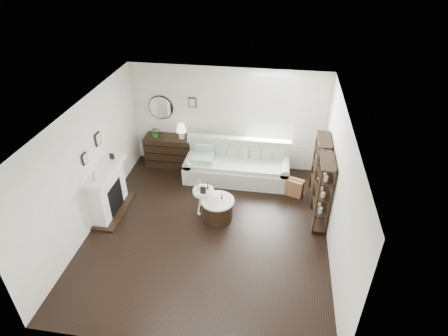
% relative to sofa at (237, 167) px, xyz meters
% --- Properties ---
extents(room, '(5.50, 5.50, 5.50)m').
position_rel_sofa_xyz_m(room, '(0.38, 0.62, 1.26)').
color(room, black).
rests_on(room, ground).
extents(fireplace, '(0.50, 1.40, 1.84)m').
position_rel_sofa_xyz_m(fireplace, '(-2.67, -1.78, 0.20)').
color(fireplace, white).
rests_on(fireplace, ground).
extents(shelf_unit_far, '(0.30, 0.80, 1.60)m').
position_rel_sofa_xyz_m(shelf_unit_far, '(1.98, -0.53, 0.46)').
color(shelf_unit_far, black).
rests_on(shelf_unit_far, ground).
extents(shelf_unit_near, '(0.30, 0.80, 1.60)m').
position_rel_sofa_xyz_m(shelf_unit_near, '(1.98, -1.43, 0.46)').
color(shelf_unit_near, black).
rests_on(shelf_unit_near, ground).
extents(sofa, '(2.64, 0.91, 1.02)m').
position_rel_sofa_xyz_m(sofa, '(0.00, 0.00, 0.00)').
color(sofa, '#AFBAA6').
rests_on(sofa, ground).
extents(quilt, '(0.55, 0.45, 0.14)m').
position_rel_sofa_xyz_m(quilt, '(-0.86, -0.13, 0.26)').
color(quilt, '#25876D').
rests_on(quilt, sofa).
extents(suitcase, '(0.68, 0.42, 0.43)m').
position_rel_sofa_xyz_m(suitcase, '(1.35, -0.47, -0.12)').
color(suitcase, brown).
rests_on(suitcase, ground).
extents(dresser, '(1.26, 0.54, 0.84)m').
position_rel_sofa_xyz_m(dresser, '(-1.89, 0.39, 0.08)').
color(dresser, black).
rests_on(dresser, ground).
extents(table_lamp, '(0.33, 0.33, 0.40)m').
position_rel_sofa_xyz_m(table_lamp, '(-1.52, 0.39, 0.70)').
color(table_lamp, white).
rests_on(table_lamp, dresser).
extents(potted_plant, '(0.34, 0.32, 0.30)m').
position_rel_sofa_xyz_m(potted_plant, '(-2.20, 0.34, 0.65)').
color(potted_plant, '#225919').
rests_on(potted_plant, dresser).
extents(drum_table, '(0.73, 0.73, 0.50)m').
position_rel_sofa_xyz_m(drum_table, '(-0.22, -1.65, -0.08)').
color(drum_table, black).
rests_on(drum_table, ground).
extents(pedestal_table, '(0.48, 0.48, 0.58)m').
position_rel_sofa_xyz_m(pedestal_table, '(-0.58, -1.44, 0.20)').
color(pedestal_table, white).
rests_on(pedestal_table, ground).
extents(eiffel_drum, '(0.12, 0.12, 0.18)m').
position_rel_sofa_xyz_m(eiffel_drum, '(-0.14, -1.60, 0.26)').
color(eiffel_drum, black).
rests_on(eiffel_drum, drum_table).
extents(bottle_drum, '(0.07, 0.07, 0.31)m').
position_rel_sofa_xyz_m(bottle_drum, '(-0.40, -1.73, 0.32)').
color(bottle_drum, silver).
rests_on(bottle_drum, drum_table).
extents(card_frame_drum, '(0.17, 0.06, 0.22)m').
position_rel_sofa_xyz_m(card_frame_drum, '(-0.27, -1.83, 0.28)').
color(card_frame_drum, white).
rests_on(card_frame_drum, drum_table).
extents(eiffel_ped, '(0.14, 0.14, 0.19)m').
position_rel_sofa_xyz_m(eiffel_ped, '(-0.48, -1.41, 0.34)').
color(eiffel_ped, black).
rests_on(eiffel_ped, pedestal_table).
extents(flask_ped, '(0.13, 0.13, 0.23)m').
position_rel_sofa_xyz_m(flask_ped, '(-0.66, -1.42, 0.36)').
color(flask_ped, silver).
rests_on(flask_ped, pedestal_table).
extents(card_frame_ped, '(0.13, 0.06, 0.17)m').
position_rel_sofa_xyz_m(card_frame_ped, '(-0.55, -1.56, 0.33)').
color(card_frame_ped, black).
rests_on(card_frame_ped, pedestal_table).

